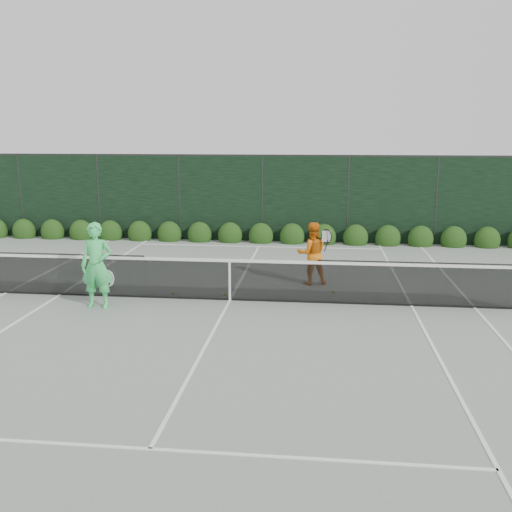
# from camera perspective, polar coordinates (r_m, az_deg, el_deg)

# --- Properties ---
(ground) EXTENTS (80.00, 80.00, 0.00)m
(ground) POSITION_cam_1_polar(r_m,az_deg,el_deg) (13.25, -2.62, -4.45)
(ground) COLOR gray
(ground) RESTS_ON ground
(tennis_net) EXTENTS (12.90, 0.10, 1.07)m
(tennis_net) POSITION_cam_1_polar(r_m,az_deg,el_deg) (13.11, -2.75, -2.22)
(tennis_net) COLOR black
(tennis_net) RESTS_ON ground
(player_woman) EXTENTS (0.71, 0.48, 1.90)m
(player_woman) POSITION_cam_1_polar(r_m,az_deg,el_deg) (12.97, -15.64, -0.92)
(player_woman) COLOR #3FD769
(player_woman) RESTS_ON ground
(player_man) EXTENTS (0.93, 0.75, 1.60)m
(player_man) POSITION_cam_1_polar(r_m,az_deg,el_deg) (14.53, 5.62, 0.26)
(player_man) COLOR orange
(player_man) RESTS_ON ground
(court_lines) EXTENTS (11.03, 23.83, 0.01)m
(court_lines) POSITION_cam_1_polar(r_m,az_deg,el_deg) (13.25, -2.62, -4.42)
(court_lines) COLOR white
(court_lines) RESTS_ON ground
(windscreen_fence) EXTENTS (32.00, 21.07, 3.06)m
(windscreen_fence) POSITION_cam_1_polar(r_m,az_deg,el_deg) (10.28, -5.02, -0.65)
(windscreen_fence) COLOR black
(windscreen_fence) RESTS_ON ground
(hedge_row) EXTENTS (31.66, 0.65, 0.94)m
(hedge_row) POSITION_cam_1_polar(r_m,az_deg,el_deg) (20.11, 0.50, 2.01)
(hedge_row) COLOR black
(hedge_row) RESTS_ON ground
(tennis_balls) EXTENTS (5.02, 0.88, 0.07)m
(tennis_balls) POSITION_cam_1_polar(r_m,az_deg,el_deg) (13.70, -4.19, -3.76)
(tennis_balls) COLOR #B8E232
(tennis_balls) RESTS_ON ground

